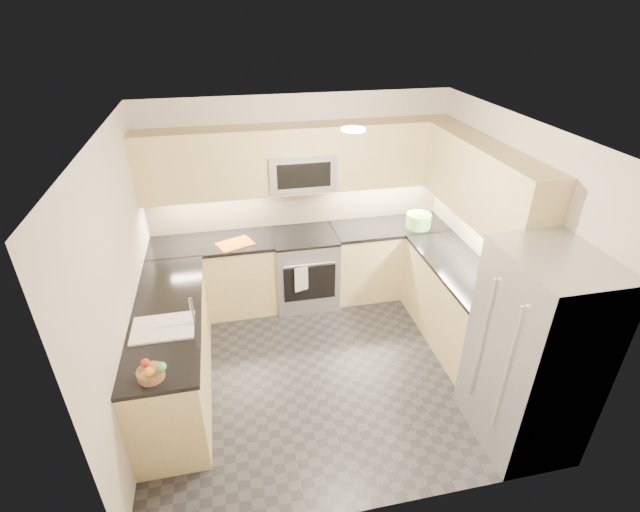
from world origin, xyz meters
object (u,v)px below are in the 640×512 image
(utensil_bowl, at_px, (419,221))
(fruit_basket, at_px, (151,374))
(refrigerator, at_px, (533,354))
(cutting_board, at_px, (235,244))
(microwave, at_px, (301,170))
(gas_range, at_px, (305,269))

(utensil_bowl, distance_m, fruit_basket, 3.57)
(refrigerator, relative_size, cutting_board, 4.62)
(refrigerator, relative_size, fruit_basket, 8.98)
(microwave, distance_m, refrigerator, 3.04)
(refrigerator, bearing_deg, gas_range, 120.88)
(gas_range, height_order, fruit_basket, fruit_basket)
(microwave, xyz_separation_m, cutting_board, (-0.82, -0.22, -0.75))
(microwave, relative_size, fruit_basket, 3.79)
(utensil_bowl, bearing_deg, refrigerator, -89.01)
(fruit_basket, bearing_deg, gas_range, 53.94)
(gas_range, bearing_deg, microwave, 90.00)
(cutting_board, relative_size, fruit_basket, 1.94)
(microwave, xyz_separation_m, refrigerator, (1.45, -2.55, -0.80))
(utensil_bowl, bearing_deg, microwave, 171.14)
(microwave, distance_m, utensil_bowl, 1.58)
(fruit_basket, bearing_deg, microwave, 55.50)
(fruit_basket, bearing_deg, cutting_board, 70.45)
(cutting_board, distance_m, fruit_basket, 2.14)
(microwave, height_order, cutting_board, microwave)
(gas_range, distance_m, refrigerator, 2.86)
(gas_range, relative_size, utensil_bowl, 3.00)
(microwave, bearing_deg, utensil_bowl, -8.86)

